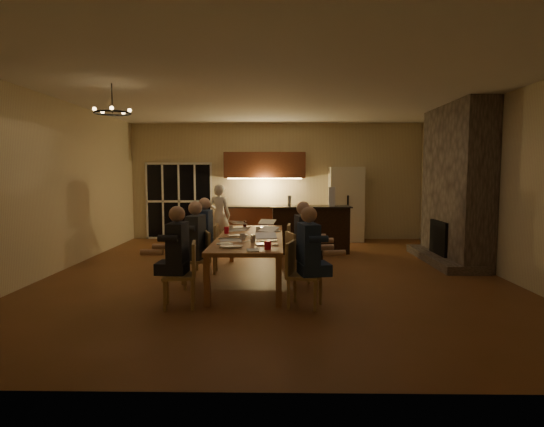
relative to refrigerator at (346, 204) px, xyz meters
The scene contains 44 objects.
floor 4.67m from the refrigerator, 114.60° to the right, with size 9.00×9.00×0.00m, color brown.
back_wall 2.03m from the refrigerator, 168.98° to the left, with size 8.00×0.04×3.20m, color beige.
left_wall 7.25m from the refrigerator, 144.97° to the right, with size 0.04×9.00×3.20m, color beige.
right_wall 4.70m from the refrigerator, 62.94° to the right, with size 0.04×9.00×3.20m, color beige.
ceiling 5.08m from the refrigerator, 114.60° to the right, with size 8.00×9.00×0.04m, color white.
french_doors 4.61m from the refrigerator, behind, with size 1.86×0.08×2.10m, color black.
fireplace 3.51m from the refrigerator, 58.61° to the right, with size 0.58×2.50×3.20m, color #6A5E53.
kitchenette 2.21m from the refrigerator, behind, with size 2.24×0.68×2.40m, color brown, non-canonical shape.
refrigerator is the anchor object (origin of this frame).
dining_table 5.17m from the refrigerator, 116.58° to the right, with size 1.10×3.31×0.75m, color #AE7345.
bar_island 2.22m from the refrigerator, 120.11° to the right, with size 1.83×0.68×1.08m, color black.
chair_left_near 7.00m from the refrigerator, 116.93° to the right, with size 0.44×0.44×0.89m, color tan, non-canonical shape.
chair_left_mid 6.03m from the refrigerator, 121.73° to the right, with size 0.44×0.44×0.89m, color tan, non-canonical shape.
chair_left_far 5.17m from the refrigerator, 127.91° to the right, with size 0.44×0.44×0.89m, color tan, non-canonical shape.
chair_right_near 6.38m from the refrigerator, 103.21° to the right, with size 0.44×0.44×0.89m, color tan, non-canonical shape.
chair_right_mid 5.34m from the refrigerator, 105.68° to the right, with size 0.44×0.44×0.89m, color tan, non-canonical shape.
chair_right_far 4.29m from the refrigerator, 109.58° to the right, with size 0.44×0.44×0.89m, color tan, non-canonical shape.
person_left_near 6.93m from the refrigerator, 117.47° to the right, with size 0.60×0.60×1.38m, color #252830, non-canonical shape.
person_right_near 6.37m from the refrigerator, 102.74° to the right, with size 0.60×0.60×1.38m, color navy, non-canonical shape.
person_left_mid 5.97m from the refrigerator, 121.84° to the right, with size 0.60×0.60×1.38m, color #363B40, non-canonical shape.
person_right_mid 5.26m from the refrigerator, 105.66° to the right, with size 0.60×0.60×1.38m, color #252830, non-canonical shape.
person_left_far 5.11m from the refrigerator, 128.46° to the right, with size 0.60×0.60×1.38m, color navy, non-canonical shape.
standing_person 3.45m from the refrigerator, 163.48° to the right, with size 0.57×0.37×1.56m, color white.
chandelier 7.03m from the refrigerator, 129.96° to the right, with size 0.56×0.56×0.03m, color black.
laptop_a 6.24m from the refrigerator, 113.69° to the right, with size 0.32×0.28×0.23m, color silver, non-canonical shape.
laptop_b 5.85m from the refrigerator, 109.89° to the right, with size 0.32×0.28×0.23m, color silver, non-canonical shape.
laptop_c 5.17m from the refrigerator, 119.21° to the right, with size 0.32×0.28×0.23m, color silver, non-canonical shape.
laptop_d 5.11m from the refrigerator, 113.59° to the right, with size 0.32×0.28×0.23m, color silver, non-canonical shape.
laptop_e 4.27m from the refrigerator, 126.85° to the right, with size 0.32×0.28×0.23m, color silver, non-canonical shape.
laptop_f 4.05m from the refrigerator, 120.83° to the right, with size 0.32×0.28×0.23m, color silver, non-canonical shape.
mug_front 5.54m from the refrigerator, 115.65° to the right, with size 0.09×0.09×0.10m, color white.
mug_mid 4.57m from the refrigerator, 118.71° to the right, with size 0.08×0.08×0.10m, color white.
mug_back 4.66m from the refrigerator, 125.53° to the right, with size 0.08×0.08×0.10m, color white.
redcup_near 6.26m from the refrigerator, 108.30° to the right, with size 0.10×0.10×0.12m, color red.
redcup_mid 5.04m from the refrigerator, 123.03° to the right, with size 0.09×0.09×0.12m, color red.
can_silver 5.72m from the refrigerator, 112.74° to the right, with size 0.07×0.07×0.12m, color #B2B2B7.
can_cola 4.06m from the refrigerator, 128.00° to the right, with size 0.07×0.07×0.12m, color #3F0F0C.
can_right 4.70m from the refrigerator, 113.93° to the right, with size 0.07×0.07×0.12m, color #B2B2B7.
plate_near 5.51m from the refrigerator, 110.95° to the right, with size 0.28×0.28×0.02m, color white.
plate_left 6.09m from the refrigerator, 115.57° to the right, with size 0.25×0.25×0.02m, color white.
plate_far 4.34m from the refrigerator, 116.14° to the right, with size 0.27×0.27×0.02m, color white.
notepad 6.41m from the refrigerator, 109.77° to the right, with size 0.16×0.23×0.01m, color white.
bar_bottle 2.44m from the refrigerator, 130.21° to the right, with size 0.08×0.08×0.24m, color #99999E.
bar_blender 2.04m from the refrigerator, 107.37° to the right, with size 0.14×0.14×0.44m, color silver.
Camera 1 is at (0.10, -8.13, 1.82)m, focal length 30.00 mm.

